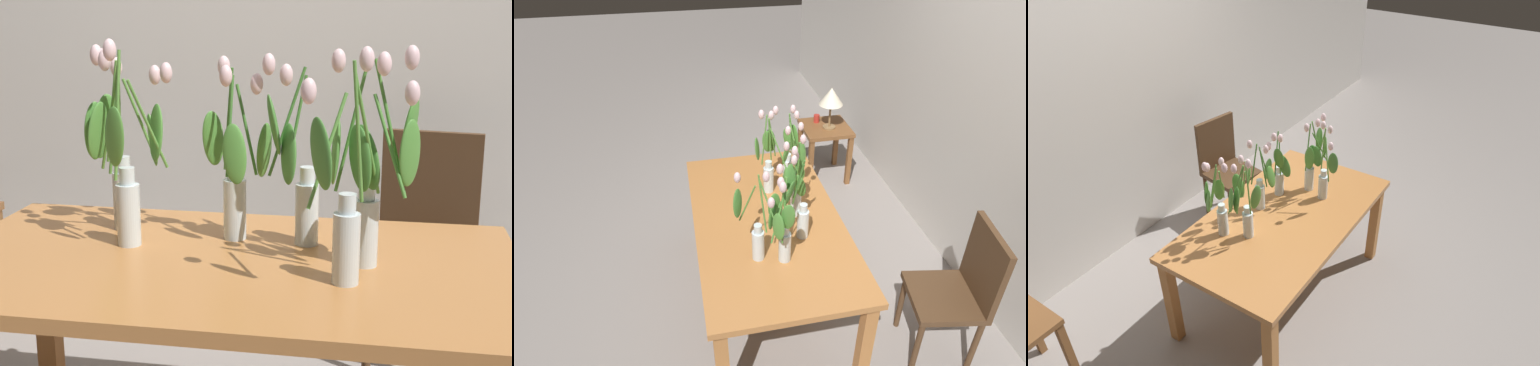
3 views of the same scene
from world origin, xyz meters
TOP-DOWN VIEW (x-y plane):
  - room_wall_rear at (0.00, 1.50)m, footprint 9.00×0.10m
  - dining_table at (0.00, 0.00)m, footprint 1.60×0.90m
  - tulip_vase_0 at (-0.32, 0.08)m, footprint 0.25×0.26m
  - tulip_vase_1 at (-0.01, 0.18)m, footprint 0.23×0.19m
  - tulip_vase_2 at (0.33, -0.11)m, footprint 0.20×0.28m
  - tulip_vase_3 at (-0.38, 0.24)m, footprint 0.23×0.15m
  - tulip_vase_4 at (0.39, 0.00)m, footprint 0.24×0.15m
  - tulip_vase_5 at (0.18, 0.15)m, footprint 0.16×0.17m
  - dining_chair at (0.60, 1.02)m, footprint 0.47×0.47m

SIDE VIEW (x-z plane):
  - dining_chair at x=0.60m, z-range 0.06..0.99m
  - dining_table at x=0.00m, z-range 0.28..1.02m
  - tulip_vase_5 at x=0.18m, z-range 0.65..1.20m
  - tulip_vase_1 at x=-0.01m, z-range 0.67..1.20m
  - tulip_vase_3 at x=-0.38m, z-range 0.67..1.22m
  - tulip_vase_2 at x=0.33m, z-range 0.66..1.24m
  - tulip_vase_4 at x=0.39m, z-range 0.67..1.25m
  - tulip_vase_0 at x=-0.32m, z-range 0.68..1.27m
  - room_wall_rear at x=0.00m, z-range 0.00..2.70m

